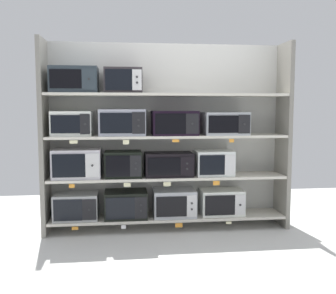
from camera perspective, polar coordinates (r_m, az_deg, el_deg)
The scene contains 34 objects.
ground at distance 3.81m, azimuth 1.77°, elevation -16.53°, with size 6.75×6.00×0.02m, color silver.
back_panel at distance 4.75m, azimuth -0.31°, elevation 1.74°, with size 2.95×0.04×2.20m, color #B2B2AD.
upright_left at distance 4.59m, azimuth -17.75°, elevation 1.32°, with size 0.05×0.41×2.20m, color gray.
upright_right at distance 4.89m, azimuth 16.62°, elevation 1.61°, with size 0.05×0.41×2.20m, color gray.
shelf_0 at distance 4.70m, azimuth 0.00°, elevation -10.22°, with size 2.75×0.41×0.03m, color beige.
microwave_0 at distance 4.66m, azimuth -13.32°, elevation -8.45°, with size 0.50×0.38×0.30m.
microwave_1 at distance 4.62m, azimuth -6.20°, elevation -8.35°, with size 0.49×0.40×0.31m.
microwave_2 at distance 4.66m, azimuth 0.89°, elevation -8.16°, with size 0.50×0.40×0.31m.
microwave_3 at distance 4.76m, azimuth 7.85°, elevation -7.99°, with size 0.51×0.34×0.30m.
price_tag_0 at distance 4.51m, azimuth -13.52°, elevation -11.55°, with size 0.07×0.00×0.04m, color orange.
price_tag_1 at distance 4.48m, azimuth -6.55°, elevation -11.60°, with size 0.05×0.00×0.04m, color white.
price_tag_2 at distance 4.52m, azimuth 1.61°, elevation -11.43°, with size 0.08×0.00×0.05m, color orange.
price_tag_3 at distance 4.64m, azimuth 8.92°, elevation -10.96°, with size 0.06×0.00×0.03m, color beige.
shelf_1 at distance 4.59m, azimuth 0.00°, elevation -4.43°, with size 2.75×0.41×0.03m, color beige.
microwave_4 at distance 4.56m, azimuth -13.19°, elevation -2.35°, with size 0.54×0.39×0.33m.
microwave_5 at distance 4.53m, azimuth -6.60°, elevation -2.49°, with size 0.42×0.35×0.30m.
microwave_6 at distance 4.56m, azimuth 0.10°, elevation -2.55°, with size 0.56×0.36×0.27m.
microwave_7 at distance 4.65m, azimuth 6.73°, elevation -2.32°, with size 0.44×0.35×0.29m.
price_tag_4 at distance 4.40m, azimuth -13.96°, elevation -5.58°, with size 0.06×0.00×0.04m, color orange.
price_tag_5 at distance 4.36m, azimuth -6.03°, elevation -5.56°, with size 0.07×0.00×0.05m, color beige.
price_tag_6 at distance 4.39m, azimuth -0.13°, elevation -5.48°, with size 0.08×0.00×0.05m, color beige.
price_tag_7 at distance 4.49m, azimuth 7.11°, elevation -5.28°, with size 0.08×0.00×0.05m, color orange.
shelf_2 at distance 4.53m, azimuth 0.00°, elevation 1.58°, with size 2.75×0.41×0.03m, color beige.
microwave_8 at distance 4.52m, azimuth -13.92°, elevation 3.37°, with size 0.45×0.36×0.28m.
microwave_9 at distance 4.49m, azimuth -6.74°, elevation 3.61°, with size 0.52×0.40×0.30m.
microwave_10 at distance 4.52m, azimuth 0.93°, elevation 3.54°, with size 0.52×0.43×0.28m.
microwave_11 at distance 4.64m, azimuth 8.27°, elevation 3.44°, with size 0.51×0.44×0.26m.
price_tag_8 at distance 4.33m, azimuth -13.72°, elevation 0.72°, with size 0.08×0.00×0.04m, color beige.
price_tag_9 at distance 4.29m, azimuth -6.19°, elevation 0.72°, with size 0.07×0.00×0.05m, color beige.
price_tag_10 at distance 4.33m, azimuth 1.15°, elevation 0.92°, with size 0.08×0.00×0.03m, color orange.
price_tag_11 at distance 4.46m, azimuth 9.34°, elevation 0.93°, with size 0.06×0.00×0.04m, color orange.
shelf_3 at distance 4.52m, azimuth 0.00°, elevation 7.68°, with size 2.75×0.41×0.03m, color beige.
microwave_12 at distance 4.53m, azimuth -13.59°, elevation 9.54°, with size 0.52×0.38×0.29m.
microwave_13 at distance 4.49m, azimuth -6.62°, elevation 9.65°, with size 0.42×0.36×0.28m.
Camera 1 is at (-0.51, -4.49, 1.43)m, focal length 41.46 mm.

